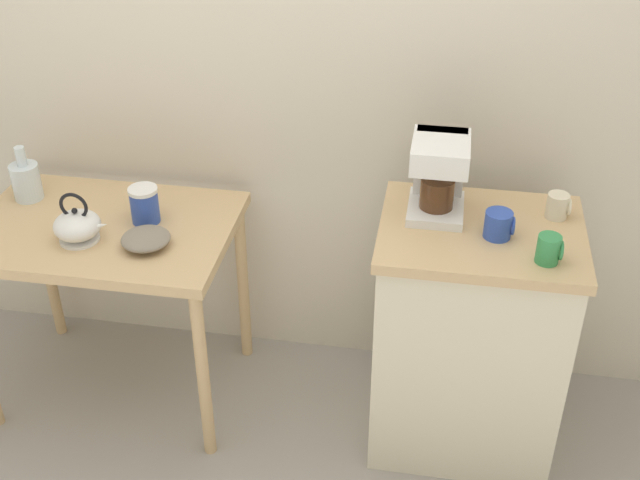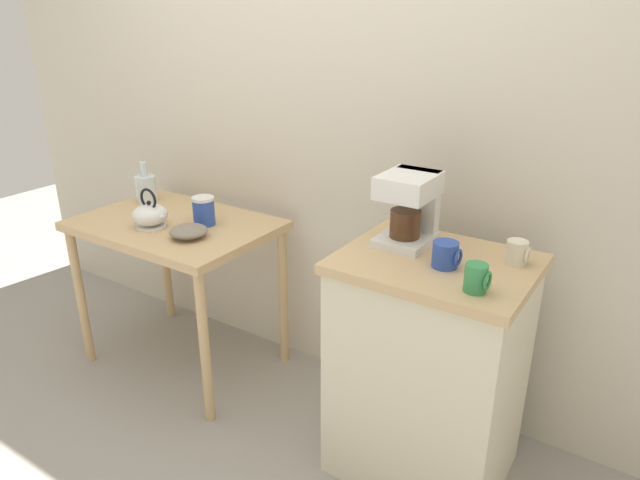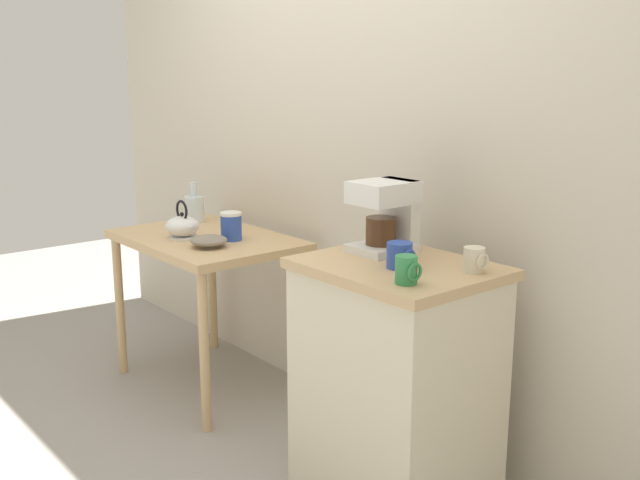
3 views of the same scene
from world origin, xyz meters
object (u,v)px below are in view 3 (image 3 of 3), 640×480
at_px(coffee_maker, 387,213).
at_px(glass_carafe_vase, 194,208).
at_px(canister_enamel, 231,226).
at_px(mug_tall_green, 407,270).
at_px(mug_blue, 400,255).
at_px(mug_small_cream, 475,260).
at_px(bowl_stoneware, 209,241).
at_px(teakettle, 183,226).

bearing_deg(coffee_maker, glass_carafe_vase, 177.79).
relative_size(canister_enamel, mug_tall_green, 1.49).
relative_size(canister_enamel, mug_blue, 1.42).
xyz_separation_m(canister_enamel, mug_small_cream, (1.39, 0.04, 0.11)).
relative_size(bowl_stoneware, mug_blue, 1.78).
relative_size(canister_enamel, mug_small_cream, 1.60).
distance_m(coffee_maker, mug_tall_green, 0.44).
height_order(canister_enamel, coffee_maker, coffee_maker).
xyz_separation_m(glass_carafe_vase, mug_blue, (1.69, -0.19, 0.10)).
bearing_deg(glass_carafe_vase, coffee_maker, -2.21).
xyz_separation_m(coffee_maker, mug_blue, (0.20, -0.13, -0.10)).
bearing_deg(bowl_stoneware, coffee_maker, 10.94).
height_order(canister_enamel, mug_small_cream, mug_small_cream).
xyz_separation_m(bowl_stoneware, mug_blue, (1.15, 0.05, 0.15)).
bearing_deg(teakettle, canister_enamel, 41.06).
bearing_deg(canister_enamel, glass_carafe_vase, 170.15).
height_order(coffee_maker, mug_tall_green, coffee_maker).
height_order(bowl_stoneware, mug_small_cream, mug_small_cream).
relative_size(coffee_maker, mug_tall_green, 2.92).
bearing_deg(mug_small_cream, canister_enamel, -178.16).
bearing_deg(teakettle, mug_blue, 1.99).
bearing_deg(mug_tall_green, coffee_maker, 143.71).
bearing_deg(coffee_maker, teakettle, -171.22).
height_order(glass_carafe_vase, mug_small_cream, mug_small_cream).
bearing_deg(coffee_maker, mug_blue, -34.20).
distance_m(bowl_stoneware, glass_carafe_vase, 0.59).
height_order(bowl_stoneware, glass_carafe_vase, glass_carafe_vase).
xyz_separation_m(canister_enamel, mug_blue, (1.20, -0.11, 0.11)).
bearing_deg(glass_carafe_vase, teakettle, -38.25).
distance_m(glass_carafe_vase, canister_enamel, 0.49).
xyz_separation_m(bowl_stoneware, canister_enamel, (-0.06, 0.16, 0.04)).
height_order(glass_carafe_vase, mug_blue, mug_blue).
bearing_deg(mug_tall_green, mug_small_cream, 80.33).
relative_size(bowl_stoneware, coffee_maker, 0.64).
height_order(teakettle, canister_enamel, teakettle).
bearing_deg(coffee_maker, mug_tall_green, -36.29).
distance_m(canister_enamel, mug_small_cream, 1.40).
height_order(bowl_stoneware, canister_enamel, canister_enamel).
relative_size(teakettle, mug_tall_green, 2.19).
height_order(teakettle, mug_small_cream, mug_small_cream).
xyz_separation_m(bowl_stoneware, teakettle, (-0.24, 0.00, 0.03)).
bearing_deg(glass_carafe_vase, mug_small_cream, -1.20).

